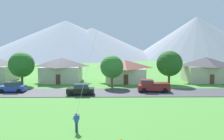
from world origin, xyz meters
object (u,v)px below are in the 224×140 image
parked_car_black_west_end (81,90)px  tree_left_of_center (169,64)px  tree_center (22,65)px  soccer_ball (121,140)px  parked_car_blue_mid_west (12,87)px  pickup_truck_maroon_west_side (153,86)px  house_left_center (206,69)px  house_right_center (62,69)px  house_leftmost (125,70)px  tree_near_left (112,67)px

parked_car_black_west_end → tree_left_of_center: bearing=31.7°
tree_center → soccer_ball: size_ratio=27.08×
tree_center → soccer_ball: tree_center is taller
parked_car_black_west_end → parked_car_blue_mid_west: (-11.52, 2.28, 0.00)m
tree_left_of_center → pickup_truck_maroon_west_side: tree_left_of_center is taller
house_left_center → house_right_center: size_ratio=1.09×
house_left_center → pickup_truck_maroon_west_side: house_left_center is taller
tree_center → pickup_truck_maroon_west_side: size_ratio=1.23×
house_left_center → parked_car_black_west_end: bearing=-152.0°
soccer_ball → tree_left_of_center: bearing=68.2°
house_leftmost → pickup_truck_maroon_west_side: (3.87, -11.51, -1.39)m
house_right_center → tree_left_of_center: bearing=-9.8°
tree_near_left → pickup_truck_maroon_west_side: 8.59m
house_leftmost → soccer_ball: house_leftmost is taller
house_left_center → parked_car_black_west_end: (-25.13, -13.34, -1.90)m
house_left_center → pickup_truck_maroon_west_side: 17.57m
parked_car_blue_mid_west → pickup_truck_maroon_west_side: 23.13m
tree_left_of_center → house_leftmost: bearing=157.2°
house_left_center → parked_car_blue_mid_west: size_ratio=2.21×
house_leftmost → house_left_center: (17.40, -0.42, 0.32)m
house_leftmost → tree_near_left: size_ratio=1.47×
tree_left_of_center → soccer_ball: tree_left_of_center is taller
house_leftmost → house_right_center: 13.60m
house_leftmost → tree_center: (-20.23, -4.86, 1.61)m
house_left_center → soccer_ball: house_left_center is taller
house_right_center → parked_car_blue_mid_west: (-5.66, -11.68, -1.83)m
house_leftmost → house_left_center: 17.41m
house_right_center → house_left_center: bearing=-1.1°
house_left_center → tree_near_left: size_ratio=1.58×
tree_near_left → soccer_ball: size_ratio=24.87×
tree_left_of_center → tree_center: bearing=-177.6°
house_leftmost → tree_near_left: 7.60m
house_left_center → soccer_ball: 36.69m
tree_left_of_center → tree_center: (-28.89, -1.22, -0.13)m
house_leftmost → tree_left_of_center: size_ratio=1.30×
tree_left_of_center → tree_center: 28.92m
house_left_center → tree_center: size_ratio=1.45×
house_leftmost → soccer_ball: size_ratio=36.67×
house_leftmost → pickup_truck_maroon_west_side: size_ratio=1.67×
tree_left_of_center → pickup_truck_maroon_west_side: size_ratio=1.28×
tree_near_left → tree_center: (-17.39, 2.06, 0.24)m
tree_near_left → soccer_ball: bearing=-88.9°
pickup_truck_maroon_west_side → soccer_ball: (-6.26, -19.70, -0.94)m
tree_left_of_center → pickup_truck_maroon_west_side: (-4.79, -7.86, -3.13)m
house_left_center → pickup_truck_maroon_west_side: bearing=-140.7°
house_left_center → soccer_ball: (-19.78, -30.79, -2.64)m
house_right_center → parked_car_black_west_end: bearing=-67.2°
tree_near_left → tree_left_of_center: 11.97m
pickup_truck_maroon_west_side → parked_car_black_west_end: bearing=-169.0°
tree_left_of_center → soccer_ball: size_ratio=28.13×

